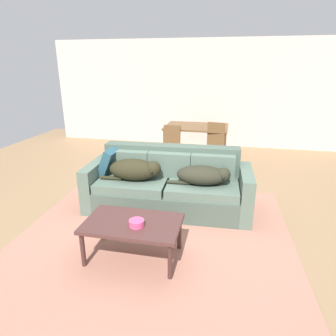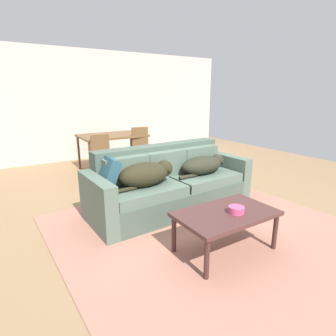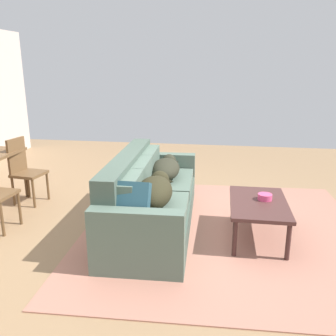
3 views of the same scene
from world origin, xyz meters
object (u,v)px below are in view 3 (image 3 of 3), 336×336
Objects in this scene: couch at (149,200)px; throw_pillow_by_left_arm at (128,203)px; coffee_table at (258,206)px; bowl_on_coffee_table at (265,197)px; dog_on_right_cushion at (166,168)px; dining_chair_near_right at (24,168)px; dog_on_left_cushion at (155,191)px.

couch is 0.99m from throw_pillow_by_left_arm.
bowl_on_coffee_table is (0.07, -0.07, 0.09)m from coffee_table.
throw_pillow_by_left_arm reaches higher than dog_on_right_cushion.
coffee_table is at bearing -58.35° from throw_pillow_by_left_arm.
coffee_table is at bearing -97.82° from couch.
bowl_on_coffee_table is at bearing -92.94° from dining_chair_near_right.
dog_on_left_cushion is 1.21m from coffee_table.
dog_on_left_cushion is 0.99m from dog_on_right_cushion.
dog_on_right_cushion is (0.98, 0.04, -0.02)m from dog_on_left_cushion.
dog_on_right_cushion is at bearing -5.23° from throw_pillow_by_left_arm.
bowl_on_coffee_table is at bearing -117.33° from dog_on_right_cushion.
couch is 5.81× the size of throw_pillow_by_left_arm.
dog_on_left_cushion is 2.12× the size of throw_pillow_by_left_arm.
couch is 0.60m from dog_on_right_cushion.
dog_on_right_cushion is 2.08× the size of throw_pillow_by_left_arm.
bowl_on_coffee_table is (0.88, -1.39, -0.18)m from throw_pillow_by_left_arm.
throw_pillow_by_left_arm is 0.40× the size of coffee_table.
dining_chair_near_right is at bearing 52.79° from throw_pillow_by_left_arm.
dog_on_right_cushion is (0.53, -0.12, 0.26)m from couch.
coffee_table is (-0.12, -1.30, 0.05)m from couch.
bowl_on_coffee_table is at bearing -57.56° from throw_pillow_by_left_arm.
dog_on_right_cushion is 0.83× the size of coffee_table.
coffee_table is (0.81, -1.32, -0.26)m from throw_pillow_by_left_arm.
couch reaches higher than throw_pillow_by_left_arm.
throw_pillow_by_left_arm is 1.57m from coffee_table.
dog_on_left_cushion is 0.85× the size of coffee_table.
couch is 0.56m from dog_on_left_cushion.
throw_pillow_by_left_arm reaches higher than coffee_table.
couch reaches higher than coffee_table.
dining_chair_near_right is (0.02, 2.09, -0.09)m from dog_on_right_cushion.
throw_pillow_by_left_arm is (-0.48, 0.17, 0.03)m from dog_on_left_cushion.
throw_pillow_by_left_arm is 2.46m from dining_chair_near_right.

